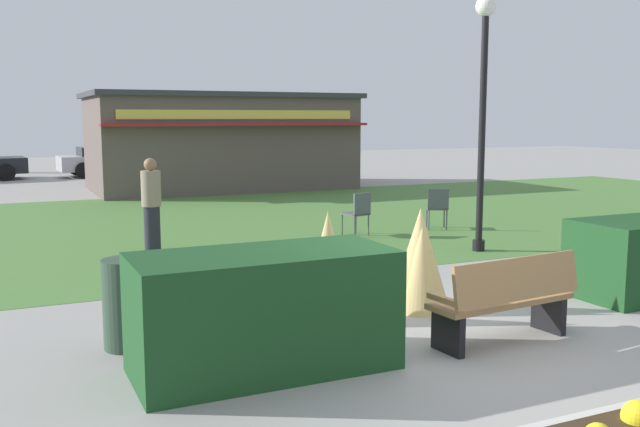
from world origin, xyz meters
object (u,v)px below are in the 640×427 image
(person_strolling, at_px, (152,206))
(parked_car_center_slot, at_px, (111,160))
(park_bench, at_px, (506,299))
(lamppost_mid, at_px, (483,94))
(cafe_chair_west, at_px, (437,205))
(cafe_chair_east, at_px, (358,210))
(trash_bin, at_px, (128,304))
(food_kiosk, at_px, (220,141))

(person_strolling, relative_size, parked_car_center_slot, 0.39)
(park_bench, xyz_separation_m, lamppost_mid, (3.00, 4.36, 2.31))
(cafe_chair_west, xyz_separation_m, cafe_chair_east, (-1.94, -0.06, 0.00))
(lamppost_mid, xyz_separation_m, parked_car_center_slot, (-3.50, 19.83, -2.15))
(trash_bin, xyz_separation_m, parked_car_center_slot, (3.15, 22.65, 0.17))
(cafe_chair_west, height_order, parked_car_center_slot, parked_car_center_slot)
(park_bench, xyz_separation_m, trash_bin, (-3.65, 1.54, -0.01))
(cafe_chair_west, height_order, person_strolling, person_strolling)
(park_bench, xyz_separation_m, cafe_chair_west, (3.71, 6.72, 0.05))
(cafe_chair_west, xyz_separation_m, person_strolling, (-6.10, -0.19, 0.33))
(park_bench, distance_m, food_kiosk, 17.49)
(food_kiosk, xyz_separation_m, parked_car_center_slot, (-2.62, 6.87, -0.96))
(trash_bin, xyz_separation_m, cafe_chair_east, (5.41, 5.12, 0.06))
(cafe_chair_east, relative_size, parked_car_center_slot, 0.21)
(park_bench, height_order, trash_bin, park_bench)
(lamppost_mid, distance_m, parked_car_center_slot, 20.25)
(lamppost_mid, relative_size, food_kiosk, 0.52)
(trash_bin, relative_size, food_kiosk, 0.11)
(parked_car_center_slot, bearing_deg, cafe_chair_west, -76.46)
(person_strolling, bearing_deg, parked_car_center_slot, -30.04)
(cafe_chair_east, xyz_separation_m, person_strolling, (-4.16, -0.14, 0.33))
(cafe_chair_west, bearing_deg, lamppost_mid, -106.78)
(lamppost_mid, relative_size, cafe_chair_west, 5.02)
(trash_bin, distance_m, cafe_chair_west, 9.00)
(trash_bin, distance_m, cafe_chair_east, 7.46)
(cafe_chair_west, xyz_separation_m, parked_car_center_slot, (-4.21, 17.47, 0.12))
(park_bench, height_order, parked_car_center_slot, parked_car_center_slot)
(cafe_chair_west, bearing_deg, food_kiosk, 98.53)
(food_kiosk, height_order, cafe_chair_west, food_kiosk)
(park_bench, height_order, cafe_chair_west, park_bench)
(food_kiosk, relative_size, cafe_chair_west, 9.73)
(person_strolling, bearing_deg, trash_bin, 141.95)
(cafe_chair_west, relative_size, person_strolling, 0.53)
(park_bench, relative_size, parked_car_center_slot, 0.41)
(trash_bin, distance_m, parked_car_center_slot, 22.87)
(parked_car_center_slot, bearing_deg, cafe_chair_east, -82.64)
(person_strolling, height_order, parked_car_center_slot, person_strolling)
(park_bench, distance_m, cafe_chair_east, 6.90)
(lamppost_mid, xyz_separation_m, cafe_chair_east, (-1.23, 2.30, -2.27))
(trash_bin, relative_size, cafe_chair_west, 1.05)
(lamppost_mid, xyz_separation_m, person_strolling, (-5.39, 2.17, -1.93))
(lamppost_mid, relative_size, cafe_chair_east, 5.02)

